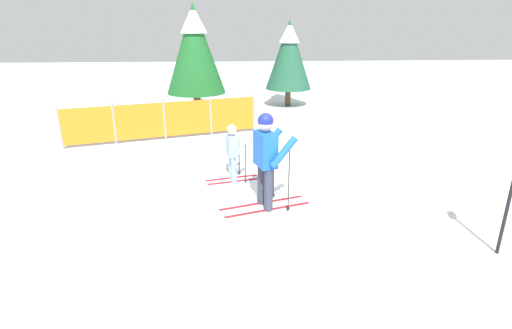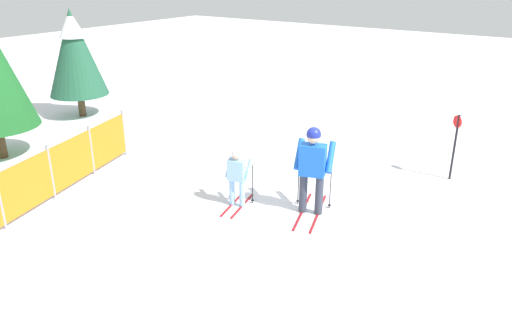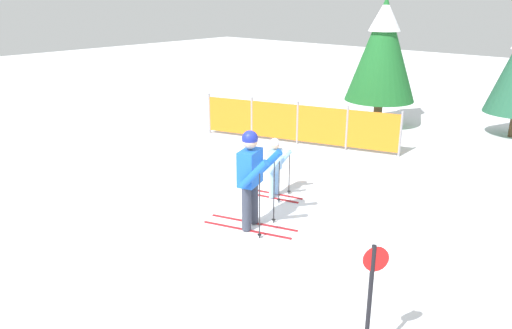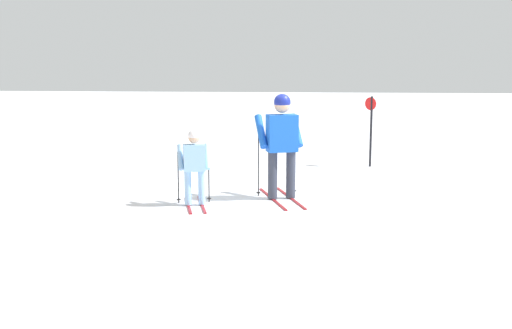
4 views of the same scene
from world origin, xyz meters
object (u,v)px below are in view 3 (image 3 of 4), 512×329
Objects in this scene: skier_adult at (251,171)px; trail_marker at (371,295)px; skier_child at (275,163)px; safety_fence at (297,123)px; conifer_far at (383,47)px.

trail_marker is at bearing -46.54° from skier_adult.
skier_child is 3.90m from safety_fence.
skier_child is at bearing -79.25° from conifer_far.
conifer_far is at bearing 117.78° from trail_marker.
trail_marker is at bearing -48.16° from safety_fence.
skier_child is at bearing -59.79° from safety_fence.
safety_fence is (-1.96, 3.37, -0.13)m from skier_child.
trail_marker is (5.17, -9.81, -1.49)m from conifer_far.
conifer_far is (-1.26, 6.62, 1.70)m from skier_child.
conifer_far is (0.70, 3.25, 1.84)m from safety_fence.
skier_adult is 1.54m from skier_child.
skier_child is 0.81× the size of trail_marker.
conifer_far is at bearing 86.42° from skier_child.
skier_adult is at bearing -81.05° from skier_child.
skier_adult is at bearing 151.39° from trail_marker.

